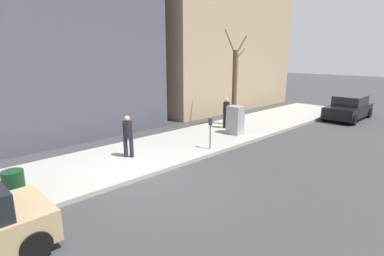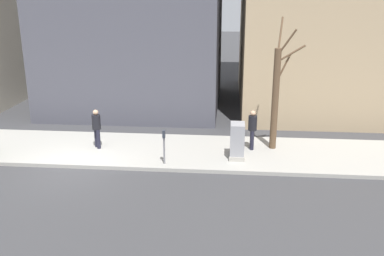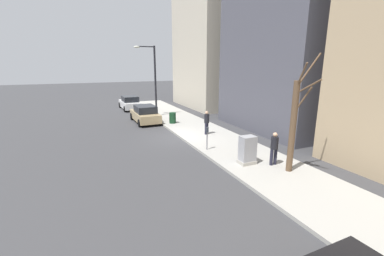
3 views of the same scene
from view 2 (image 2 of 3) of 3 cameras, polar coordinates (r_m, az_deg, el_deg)
name	(u,v)px [view 2 (image 2 of 3)]	position (r m, az deg, el deg)	size (l,w,h in m)	color
ground_plane	(73,169)	(17.03, -15.53, -5.24)	(120.00, 120.00, 0.00)	#38383A
sidewalk	(90,149)	(18.75, -13.47, -2.69)	(4.00, 36.00, 0.15)	#9E9B93
parking_meter	(164,143)	(16.22, -3.75, -2.06)	(0.14, 0.10, 1.35)	slate
utility_box	(237,141)	(16.88, 6.05, -1.78)	(0.83, 0.61, 1.43)	#A8A399
bare_tree	(276,95)	(17.80, 11.15, 4.34)	(1.25, 1.23, 5.35)	brown
pedestrian_near_meter	(252,127)	(17.89, 8.06, 0.07)	(0.40, 0.36, 1.66)	#1E1E2D
pedestrian_midblock	(97,126)	(18.29, -12.61, 0.20)	(0.36, 0.36, 1.66)	#1E1E2D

